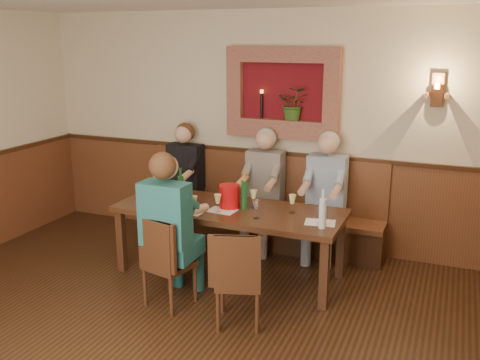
# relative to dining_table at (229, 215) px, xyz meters

# --- Properties ---
(room_shell) EXTENTS (6.04, 6.04, 2.82)m
(room_shell) POSITION_rel_dining_table_xyz_m (0.00, -1.85, 1.21)
(room_shell) COLOR beige
(room_shell) RESTS_ON ground
(wainscoting) EXTENTS (6.02, 6.02, 1.15)m
(wainscoting) POSITION_rel_dining_table_xyz_m (0.00, -1.85, -0.09)
(wainscoting) COLOR brown
(wainscoting) RESTS_ON ground
(wall_niche) EXTENTS (1.36, 0.30, 1.06)m
(wall_niche) POSITION_rel_dining_table_xyz_m (0.24, 1.09, 1.13)
(wall_niche) COLOR #610D14
(wall_niche) RESTS_ON ground
(wall_sconce) EXTENTS (0.25, 0.20, 0.35)m
(wall_sconce) POSITION_rel_dining_table_xyz_m (1.90, 1.08, 1.27)
(wall_sconce) COLOR brown
(wall_sconce) RESTS_ON ground
(dining_table) EXTENTS (2.40, 0.90, 0.75)m
(dining_table) POSITION_rel_dining_table_xyz_m (0.00, 0.00, 0.00)
(dining_table) COLOR #372310
(dining_table) RESTS_ON ground
(bench) EXTENTS (3.00, 0.45, 1.11)m
(bench) POSITION_rel_dining_table_xyz_m (0.00, 0.94, -0.35)
(bench) COLOR #381E0F
(bench) RESTS_ON ground
(chair_near_left) EXTENTS (0.47, 0.47, 0.89)m
(chair_near_left) POSITION_rel_dining_table_xyz_m (-0.27, -0.85, -0.42)
(chair_near_left) COLOR #372310
(chair_near_left) RESTS_ON ground
(chair_near_right) EXTENTS (0.50, 0.50, 0.89)m
(chair_near_right) POSITION_rel_dining_table_xyz_m (0.49, -0.93, -0.42)
(chair_near_right) COLOR #372310
(chair_near_right) RESTS_ON ground
(person_bench_left) EXTENTS (0.43, 0.53, 1.45)m
(person_bench_left) POSITION_rel_dining_table_xyz_m (-1.01, 0.84, -0.07)
(person_bench_left) COLOR black
(person_bench_left) RESTS_ON ground
(person_bench_mid) EXTENTS (0.43, 0.53, 1.46)m
(person_bench_mid) POSITION_rel_dining_table_xyz_m (0.07, 0.84, -0.07)
(person_bench_mid) COLOR #5F5957
(person_bench_mid) RESTS_ON ground
(person_bench_right) EXTENTS (0.44, 0.54, 1.47)m
(person_bench_right) POSITION_rel_dining_table_xyz_m (0.81, 0.84, -0.07)
(person_bench_right) COLOR navy
(person_bench_right) RESTS_ON ground
(person_chair_front) EXTENTS (0.45, 0.56, 1.50)m
(person_chair_front) POSITION_rel_dining_table_xyz_m (-0.26, -0.78, -0.05)
(person_chair_front) COLOR navy
(person_chair_front) RESTS_ON ground
(spittoon_bucket) EXTENTS (0.22, 0.22, 0.25)m
(spittoon_bucket) POSITION_rel_dining_table_xyz_m (-0.00, 0.01, 0.20)
(spittoon_bucket) COLOR red
(spittoon_bucket) RESTS_ON dining_table
(wine_bottle_green_a) EXTENTS (0.08, 0.08, 0.39)m
(wine_bottle_green_a) POSITION_rel_dining_table_xyz_m (0.16, 0.03, 0.24)
(wine_bottle_green_a) COLOR #19471E
(wine_bottle_green_a) RESTS_ON dining_table
(wine_bottle_green_b) EXTENTS (0.07, 0.07, 0.36)m
(wine_bottle_green_b) POSITION_rel_dining_table_xyz_m (-0.60, 0.05, 0.22)
(wine_bottle_green_b) COLOR #19471E
(wine_bottle_green_b) RESTS_ON dining_table
(water_bottle) EXTENTS (0.09, 0.09, 0.37)m
(water_bottle) POSITION_rel_dining_table_xyz_m (1.05, -0.23, 0.23)
(water_bottle) COLOR silver
(water_bottle) RESTS_ON dining_table
(tasting_sheet_a) EXTENTS (0.31, 0.23, 0.00)m
(tasting_sheet_a) POSITION_rel_dining_table_xyz_m (-0.77, -0.05, 0.08)
(tasting_sheet_a) COLOR white
(tasting_sheet_a) RESTS_ON dining_table
(tasting_sheet_b) EXTENTS (0.30, 0.22, 0.00)m
(tasting_sheet_b) POSITION_rel_dining_table_xyz_m (-0.03, -0.12, 0.08)
(tasting_sheet_b) COLOR white
(tasting_sheet_b) RESTS_ON dining_table
(tasting_sheet_c) EXTENTS (0.32, 0.25, 0.00)m
(tasting_sheet_c) POSITION_rel_dining_table_xyz_m (1.00, -0.09, 0.08)
(tasting_sheet_c) COLOR white
(tasting_sheet_c) RESTS_ON dining_table
(tasting_sheet_d) EXTENTS (0.28, 0.20, 0.00)m
(tasting_sheet_d) POSITION_rel_dining_table_xyz_m (-0.32, -0.28, 0.08)
(tasting_sheet_d) COLOR white
(tasting_sheet_d) RESTS_ON dining_table
(wine_glass_0) EXTENTS (0.08, 0.08, 0.19)m
(wine_glass_0) POSITION_rel_dining_table_xyz_m (-0.05, -0.18, 0.17)
(wine_glass_0) COLOR #E9E08B
(wine_glass_0) RESTS_ON dining_table
(wine_glass_1) EXTENTS (0.08, 0.08, 0.19)m
(wine_glass_1) POSITION_rel_dining_table_xyz_m (1.00, -0.15, 0.17)
(wine_glass_1) COLOR white
(wine_glass_1) RESTS_ON dining_table
(wine_glass_2) EXTENTS (0.08, 0.08, 0.19)m
(wine_glass_2) POSITION_rel_dining_table_xyz_m (0.66, 0.10, 0.17)
(wine_glass_2) COLOR #E9E08B
(wine_glass_2) RESTS_ON dining_table
(wine_glass_3) EXTENTS (0.08, 0.08, 0.19)m
(wine_glass_3) POSITION_rel_dining_table_xyz_m (0.23, 0.11, 0.17)
(wine_glass_3) COLOR #E9E08B
(wine_glass_3) RESTS_ON dining_table
(wine_glass_4) EXTENTS (0.08, 0.08, 0.19)m
(wine_glass_4) POSITION_rel_dining_table_xyz_m (-0.79, 0.11, 0.17)
(wine_glass_4) COLOR white
(wine_glass_4) RESTS_ON dining_table
(wine_glass_5) EXTENTS (0.08, 0.08, 0.19)m
(wine_glass_5) POSITION_rel_dining_table_xyz_m (-0.96, -0.17, 0.17)
(wine_glass_5) COLOR #E9E08B
(wine_glass_5) RESTS_ON dining_table
(wine_glass_6) EXTENTS (0.08, 0.08, 0.19)m
(wine_glass_6) POSITION_rel_dining_table_xyz_m (-0.59, -0.16, 0.17)
(wine_glass_6) COLOR #E9E08B
(wine_glass_6) RESTS_ON dining_table
(wine_glass_7) EXTENTS (0.08, 0.08, 0.19)m
(wine_glass_7) POSITION_rel_dining_table_xyz_m (0.38, -0.20, 0.17)
(wine_glass_7) COLOR white
(wine_glass_7) RESTS_ON dining_table
(wine_glass_8) EXTENTS (0.08, 0.08, 0.19)m
(wine_glass_8) POSITION_rel_dining_table_xyz_m (-0.25, -0.33, 0.17)
(wine_glass_8) COLOR #E9E08B
(wine_glass_8) RESTS_ON dining_table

